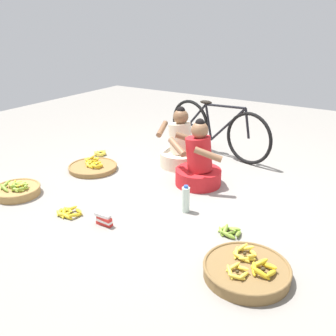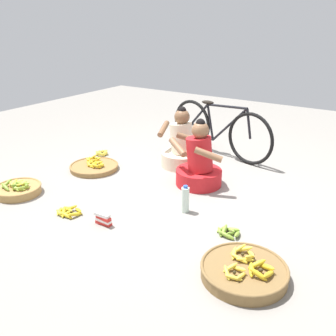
{
  "view_description": "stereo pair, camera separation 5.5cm",
  "coord_description": "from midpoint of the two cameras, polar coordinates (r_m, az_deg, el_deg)",
  "views": [
    {
      "loc": [
        1.89,
        -3.17,
        1.77
      ],
      "look_at": [
        0.0,
        -0.2,
        0.35
      ],
      "focal_mm": 39.87,
      "sensor_mm": 36.0,
      "label": 1
    },
    {
      "loc": [
        1.93,
        -3.14,
        1.77
      ],
      "look_at": [
        0.0,
        -0.2,
        0.35
      ],
      "focal_mm": 39.87,
      "sensor_mm": 36.0,
      "label": 2
    }
  ],
  "objects": [
    {
      "name": "packet_carton_stack",
      "position": [
        3.49,
        -9.44,
        -7.68
      ],
      "size": [
        0.17,
        0.07,
        0.12
      ],
      "color": "red",
      "rests_on": "ground"
    },
    {
      "name": "water_bottle",
      "position": [
        3.64,
        3.09,
        -4.83
      ],
      "size": [
        0.08,
        0.08,
        0.28
      ],
      "color": "silver",
      "rests_on": "ground"
    },
    {
      "name": "ground_plane",
      "position": [
        4.1,
        1.93,
        -3.67
      ],
      "size": [
        10.0,
        10.0,
        0.0
      ],
      "primitive_type": "plane",
      "color": "gray"
    },
    {
      "name": "bicycle_leaning",
      "position": [
        5.16,
        8.09,
        5.86
      ],
      "size": [
        1.67,
        0.44,
        0.73
      ],
      "color": "black",
      "rests_on": "ground"
    },
    {
      "name": "vendor_woman_behind",
      "position": [
        4.74,
        2.39,
        3.16
      ],
      "size": [
        0.71,
        0.54,
        0.77
      ],
      "color": "beige",
      "rests_on": "ground"
    },
    {
      "name": "loose_bananas_back_left",
      "position": [
        3.76,
        -14.68,
        -6.48
      ],
      "size": [
        0.27,
        0.23,
        0.08
      ],
      "color": "gold",
      "rests_on": "ground"
    },
    {
      "name": "banana_basket_back_center",
      "position": [
        4.33,
        -21.63,
        -3.01
      ],
      "size": [
        0.49,
        0.49,
        0.17
      ],
      "color": "#A87F47",
      "rests_on": "ground"
    },
    {
      "name": "loose_bananas_mid_left",
      "position": [
        5.26,
        -9.8,
        2.31
      ],
      "size": [
        0.19,
        0.19,
        0.09
      ],
      "color": "yellow",
      "rests_on": "ground"
    },
    {
      "name": "vendor_woman_front",
      "position": [
        4.19,
        5.13,
        0.53
      ],
      "size": [
        0.71,
        0.52,
        0.77
      ],
      "color": "red",
      "rests_on": "ground"
    },
    {
      "name": "banana_basket_near_vendor",
      "position": [
        2.88,
        12.13,
        -15.11
      ],
      "size": [
        0.64,
        0.64,
        0.17
      ],
      "color": "brown",
      "rests_on": "ground"
    },
    {
      "name": "banana_basket_back_right",
      "position": [
        4.77,
        -10.9,
        0.24
      ],
      "size": [
        0.61,
        0.61,
        0.13
      ],
      "color": "olive",
      "rests_on": "ground"
    },
    {
      "name": "loose_bananas_mid_right",
      "position": [
        3.36,
        9.7,
        -9.65
      ],
      "size": [
        0.22,
        0.18,
        0.09
      ],
      "color": "olive",
      "rests_on": "ground"
    }
  ]
}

